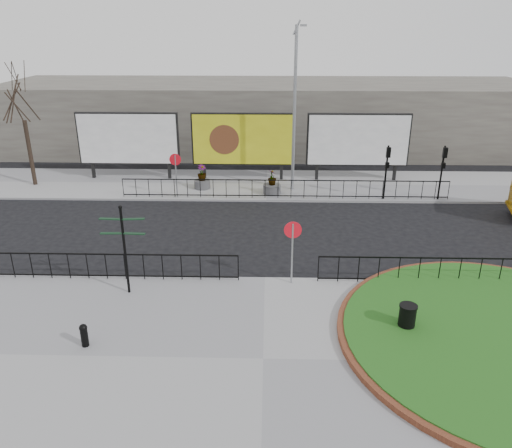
{
  "coord_description": "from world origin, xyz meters",
  "views": [
    {
      "loc": [
        0.1,
        -16.99,
        9.21
      ],
      "look_at": [
        -0.4,
        2.33,
        1.38
      ],
      "focal_mm": 35.0,
      "sensor_mm": 36.0,
      "label": 1
    }
  ],
  "objects_px": {
    "billboard_mid": "(242,140)",
    "planter_a": "(202,180)",
    "litter_bin": "(407,318)",
    "planter_b": "(272,186)",
    "lamp_post": "(295,108)",
    "fingerpost_sign": "(124,241)",
    "bollard": "(84,334)"
  },
  "relations": [
    {
      "from": "fingerpost_sign",
      "to": "planter_b",
      "type": "xyz_separation_m",
      "value": [
        5.22,
        11.4,
        -1.56
      ]
    },
    {
      "from": "lamp_post",
      "to": "litter_bin",
      "type": "height_order",
      "value": "lamp_post"
    },
    {
      "from": "fingerpost_sign",
      "to": "planter_a",
      "type": "xyz_separation_m",
      "value": [
        1.12,
        12.26,
        -1.52
      ]
    },
    {
      "from": "billboard_mid",
      "to": "fingerpost_sign",
      "type": "relative_size",
      "value": 1.85
    },
    {
      "from": "fingerpost_sign",
      "to": "billboard_mid",
      "type": "bearing_deg",
      "value": 80.09
    },
    {
      "from": "lamp_post",
      "to": "fingerpost_sign",
      "type": "height_order",
      "value": "lamp_post"
    },
    {
      "from": "billboard_mid",
      "to": "planter_b",
      "type": "xyz_separation_m",
      "value": [
        1.81,
        -2.83,
        -2.02
      ]
    },
    {
      "from": "lamp_post",
      "to": "billboard_mid",
      "type": "bearing_deg",
      "value": 146.75
    },
    {
      "from": "fingerpost_sign",
      "to": "litter_bin",
      "type": "relative_size",
      "value": 3.57
    },
    {
      "from": "lamp_post",
      "to": "bollard",
      "type": "bearing_deg",
      "value": -113.98
    },
    {
      "from": "billboard_mid",
      "to": "bollard",
      "type": "bearing_deg",
      "value": -102.55
    },
    {
      "from": "bollard",
      "to": "planter_a",
      "type": "distance_m",
      "value": 15.59
    },
    {
      "from": "fingerpost_sign",
      "to": "litter_bin",
      "type": "xyz_separation_m",
      "value": [
        9.42,
        -2.22,
        -1.55
      ]
    },
    {
      "from": "planter_b",
      "to": "fingerpost_sign",
      "type": "bearing_deg",
      "value": -114.62
    },
    {
      "from": "lamp_post",
      "to": "planter_b",
      "type": "distance_m",
      "value": 4.49
    },
    {
      "from": "billboard_mid",
      "to": "planter_a",
      "type": "bearing_deg",
      "value": -139.35
    },
    {
      "from": "litter_bin",
      "to": "lamp_post",
      "type": "bearing_deg",
      "value": 101.68
    },
    {
      "from": "planter_b",
      "to": "billboard_mid",
      "type": "bearing_deg",
      "value": 122.55
    },
    {
      "from": "bollard",
      "to": "planter_b",
      "type": "bearing_deg",
      "value": 68.75
    },
    {
      "from": "litter_bin",
      "to": "fingerpost_sign",
      "type": "bearing_deg",
      "value": 166.71
    },
    {
      "from": "litter_bin",
      "to": "planter_a",
      "type": "xyz_separation_m",
      "value": [
        -8.3,
        14.48,
        0.03
      ]
    },
    {
      "from": "planter_a",
      "to": "planter_b",
      "type": "height_order",
      "value": "planter_a"
    },
    {
      "from": "fingerpost_sign",
      "to": "litter_bin",
      "type": "height_order",
      "value": "fingerpost_sign"
    },
    {
      "from": "lamp_post",
      "to": "fingerpost_sign",
      "type": "distance_m",
      "value": 14.09
    },
    {
      "from": "lamp_post",
      "to": "planter_b",
      "type": "bearing_deg",
      "value": -144.47
    },
    {
      "from": "litter_bin",
      "to": "planter_b",
      "type": "relative_size",
      "value": 0.67
    },
    {
      "from": "lamp_post",
      "to": "bollard",
      "type": "xyz_separation_m",
      "value": [
        -6.9,
        -15.51,
        -4.3
      ]
    },
    {
      "from": "lamp_post",
      "to": "litter_bin",
      "type": "xyz_separation_m",
      "value": [
        2.99,
        -14.48,
        -4.23
      ]
    },
    {
      "from": "billboard_mid",
      "to": "planter_a",
      "type": "xyz_separation_m",
      "value": [
        -2.3,
        -1.97,
        -1.97
      ]
    },
    {
      "from": "billboard_mid",
      "to": "litter_bin",
      "type": "distance_m",
      "value": 17.62
    },
    {
      "from": "fingerpost_sign",
      "to": "litter_bin",
      "type": "bearing_deg",
      "value": -9.69
    },
    {
      "from": "lamp_post",
      "to": "litter_bin",
      "type": "distance_m",
      "value": 15.38
    }
  ]
}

